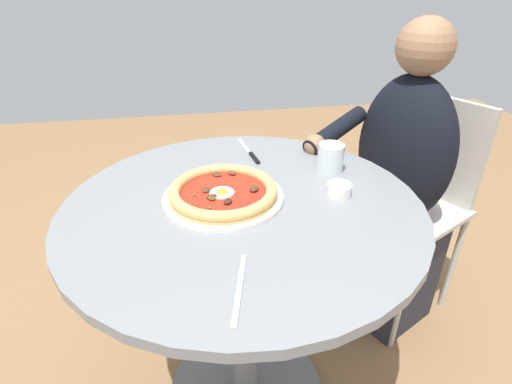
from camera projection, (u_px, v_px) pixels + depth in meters
dining_table at (244, 264)px, 1.09m from camera, size 0.89×0.89×0.75m
pizza_on_plate at (223, 193)px, 1.00m from camera, size 0.30×0.30×0.04m
water_glass at (330, 160)px, 1.13m from camera, size 0.07×0.07×0.08m
steak_knife at (251, 154)px, 1.25m from camera, size 0.21×0.04×0.01m
ramekin_capers at (339, 189)px, 1.02m from camera, size 0.06×0.06×0.03m
fork_utensil at (239, 288)px, 0.73m from camera, size 0.19×0.06×0.00m
diner_person at (393, 204)px, 1.47m from camera, size 0.43×0.58×1.14m
cafe_chair_diner at (417, 189)px, 1.53m from camera, size 0.51×0.51×0.86m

